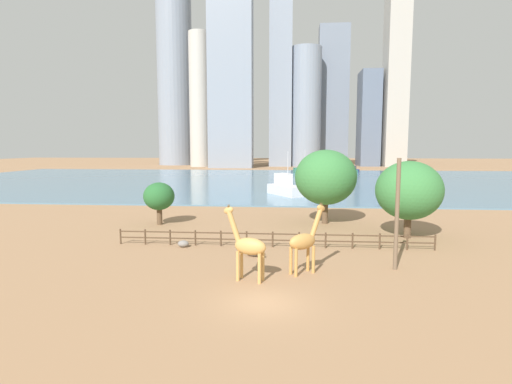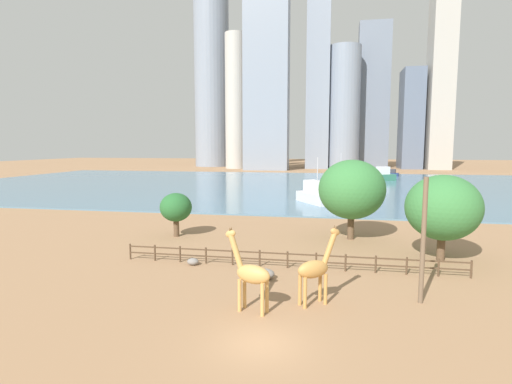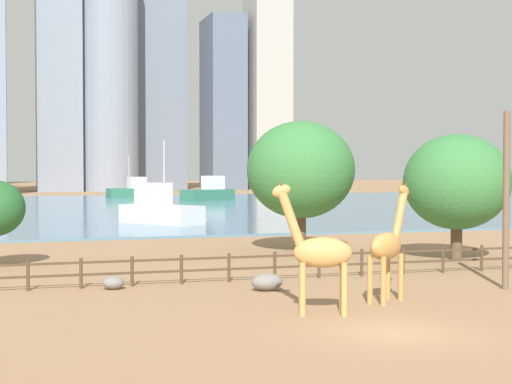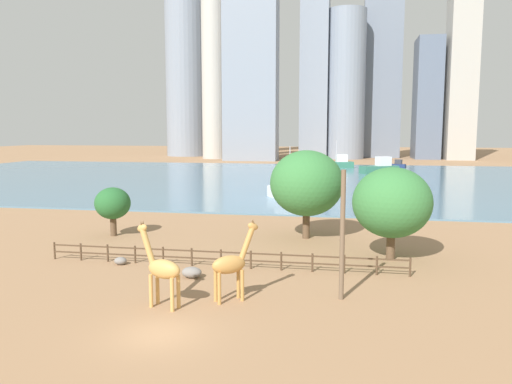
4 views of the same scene
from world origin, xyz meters
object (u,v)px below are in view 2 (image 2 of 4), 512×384
at_px(boat_ferry, 315,195).
at_px(giraffe_companion, 315,269).
at_px(utility_pole, 423,241).
at_px(boat_tug, 380,176).
at_px(boulder_near_fence, 193,262).
at_px(boat_barge, 391,174).
at_px(giraffe_tall, 251,273).
at_px(tree_center_broad, 176,208).
at_px(tree_right_tall, 443,208).
at_px(boulder_by_pole, 265,274).
at_px(boat_sailboat, 343,172).
at_px(tree_left_large, 352,190).

bearing_deg(boat_ferry, giraffe_companion, -29.83).
bearing_deg(giraffe_companion, utility_pole, -23.32).
bearing_deg(boat_tug, boulder_near_fence, 44.76).
xyz_separation_m(boat_tug, boat_barge, (5.27, 17.84, -0.54)).
bearing_deg(giraffe_tall, boat_ferry, -75.50).
bearing_deg(utility_pole, boulder_near_fence, 163.42).
height_order(tree_center_broad, tree_right_tall, tree_right_tall).
bearing_deg(tree_right_tall, giraffe_tall, -135.91).
relative_size(utility_pole, boat_ferry, 0.89).
bearing_deg(boulder_by_pole, boat_tug, 78.19).
bearing_deg(boat_barge, giraffe_companion, 97.13).
xyz_separation_m(giraffe_companion, boat_sailboat, (4.44, 102.15, -0.79)).
bearing_deg(giraffe_companion, boulder_near_fence, 112.03).
bearing_deg(tree_center_broad, tree_right_tall, -9.80).
relative_size(boat_ferry, boat_tug, 0.95).
height_order(giraffe_tall, boulder_by_pole, giraffe_tall).
relative_size(utility_pole, tree_left_large, 0.94).
height_order(tree_left_large, boat_ferry, tree_left_large).
relative_size(boat_sailboat, boat_tug, 0.92).
xyz_separation_m(giraffe_tall, boulder_near_fence, (-6.19, 7.81, -1.92)).
relative_size(giraffe_companion, boat_sailboat, 0.56).
distance_m(tree_right_tall, boat_barge, 94.22).
xyz_separation_m(boulder_by_pole, boat_ferry, (2.01, 37.66, 1.05)).
distance_m(tree_center_broad, tree_right_tall, 24.92).
height_order(tree_right_tall, boat_barge, tree_right_tall).
bearing_deg(boat_tug, giraffe_companion, 51.95).
xyz_separation_m(tree_center_broad, boat_barge, (33.81, 89.47, -2.09)).
relative_size(boulder_near_fence, boat_ferry, 0.11).
bearing_deg(boulder_near_fence, giraffe_tall, -51.59).
relative_size(boulder_by_pole, boat_barge, 0.26).
bearing_deg(tree_left_large, tree_right_tall, -42.71).
bearing_deg(boulder_by_pole, giraffe_companion, -47.02).
bearing_deg(utility_pole, tree_right_tall, 69.94).
height_order(boulder_by_pole, tree_center_broad, tree_center_broad).
height_order(tree_center_broad, boat_tug, tree_center_broad).
relative_size(boulder_by_pole, boat_sailboat, 0.16).
xyz_separation_m(utility_pole, boat_sailboat, (-1.74, 100.78, -2.39)).
distance_m(giraffe_tall, tree_left_large, 20.42).
xyz_separation_m(boulder_near_fence, boat_ferry, (8.11, 35.44, 1.15)).
xyz_separation_m(boat_sailboat, boat_tug, (9.33, -15.16, 0.10)).
distance_m(giraffe_companion, tree_left_large, 17.94).
bearing_deg(boulder_near_fence, tree_left_large, 42.13).
bearing_deg(giraffe_tall, boat_sailboat, -77.35).
distance_m(utility_pole, tree_center_broad, 25.21).
bearing_deg(giraffe_companion, boat_sailboat, 51.67).
relative_size(tree_center_broad, tree_right_tall, 0.64).
height_order(giraffe_companion, utility_pole, utility_pole).
relative_size(giraffe_companion, tree_left_large, 0.58).
xyz_separation_m(tree_center_broad, boat_sailboat, (19.22, 86.78, -1.64)).
relative_size(tree_left_large, tree_center_broad, 1.76).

